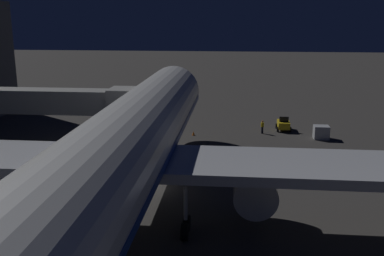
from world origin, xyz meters
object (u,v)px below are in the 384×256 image
airliner_at_gate (121,156)px  jet_bridge (39,101)px  baggage_tug_lead (283,125)px  traffic_cone_nose_port (193,133)px  baggage_container_near_belt (321,132)px  ground_crew_marshaller_fwd (262,126)px  traffic_cone_nose_starboard (160,132)px

airliner_at_gate → jet_bridge: airliner_at_gate is taller
jet_bridge → baggage_tug_lead: bearing=-153.9°
baggage_tug_lead → traffic_cone_nose_port: size_ratio=4.88×
airliner_at_gate → baggage_container_near_belt: 33.24m
jet_bridge → traffic_cone_nose_port: jet_bridge is taller
baggage_tug_lead → traffic_cone_nose_port: bearing=17.8°
ground_crew_marshaller_fwd → traffic_cone_nose_starboard: (13.25, 1.83, -0.68)m
baggage_container_near_belt → jet_bridge: bearing=17.0°
airliner_at_gate → ground_crew_marshaller_fwd: size_ratio=33.63×
airliner_at_gate → ground_crew_marshaller_fwd: bearing=-110.7°
ground_crew_marshaller_fwd → traffic_cone_nose_port: size_ratio=3.14×
traffic_cone_nose_port → jet_bridge: bearing=31.7°
airliner_at_gate → traffic_cone_nose_port: 28.02m
baggage_container_near_belt → traffic_cone_nose_starboard: 20.43m
ground_crew_marshaller_fwd → baggage_tug_lead: bearing=-146.1°
airliner_at_gate → traffic_cone_nose_starboard: bearing=-85.4°
baggage_tug_lead → ground_crew_marshaller_fwd: baggage_tug_lead is taller
airliner_at_gate → traffic_cone_nose_starboard: size_ratio=105.74×
airliner_at_gate → traffic_cone_nose_port: (-2.20, -27.36, -5.62)m
baggage_container_near_belt → traffic_cone_nose_port: baggage_container_near_belt is taller
airliner_at_gate → baggage_tug_lead: 34.51m
baggage_tug_lead → ground_crew_marshaller_fwd: size_ratio=1.55×
baggage_tug_lead → baggage_container_near_belt: bearing=138.2°
ground_crew_marshaller_fwd → traffic_cone_nose_starboard: bearing=7.9°
jet_bridge → traffic_cone_nose_starboard: 15.98m
baggage_container_near_belt → traffic_cone_nose_starboard: size_ratio=3.35×
airliner_at_gate → jet_bridge: bearing=-52.5°
traffic_cone_nose_starboard → baggage_tug_lead: bearing=-166.8°
airliner_at_gate → baggage_tug_lead: size_ratio=21.65×
ground_crew_marshaller_fwd → traffic_cone_nose_port: (8.85, 1.83, -0.68)m
baggage_tug_lead → ground_crew_marshaller_fwd: bearing=33.9°
baggage_tug_lead → airliner_at_gate: bearing=65.9°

